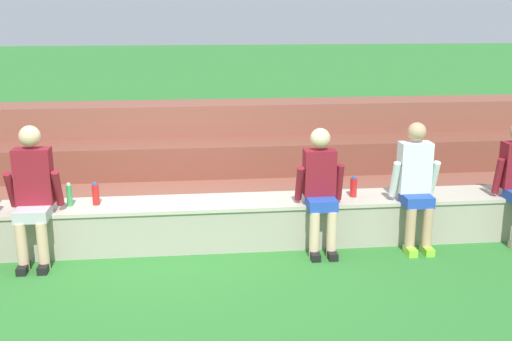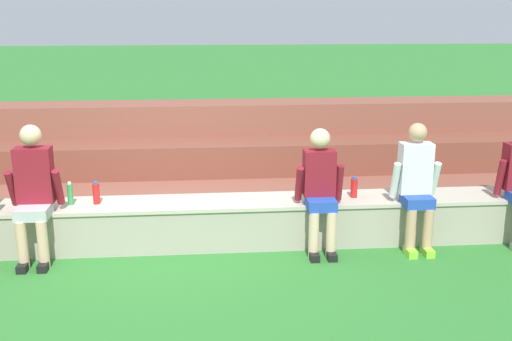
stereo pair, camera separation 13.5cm
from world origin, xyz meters
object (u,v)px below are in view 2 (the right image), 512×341
Objects in this scene: water_bottle_mid_left at (96,193)px; person_left_of_center at (34,190)px; water_bottle_near_right at (70,194)px; water_bottle_near_left at (354,188)px; person_right_of_center at (416,183)px; person_center at (320,187)px.

person_left_of_center is at bearing -153.22° from water_bottle_mid_left.
water_bottle_near_right is 3.19m from water_bottle_near_left.
water_bottle_mid_left reaches higher than water_bottle_near_left.
person_left_of_center is 0.67m from water_bottle_mid_left.
person_right_of_center is 3.83m from water_bottle_near_right.
water_bottle_near_right is at bearing 173.78° from person_center.
person_center is 5.46× the size of water_bottle_mid_left.
water_bottle_mid_left is at bearing 26.78° from person_left_of_center.
water_bottle_near_right is 1.07× the size of water_bottle_near_left.
person_right_of_center is (4.12, -0.01, -0.03)m from person_left_of_center.
water_bottle_near_right reaches higher than water_bottle_near_left.
person_center is at bearing -0.24° from person_left_of_center.
person_right_of_center reaches higher than water_bottle_near_left.
person_left_of_center is 5.64× the size of water_bottle_near_right.
water_bottle_near_left is (2.91, -0.02, -0.01)m from water_bottle_mid_left.
person_center is 1.08m from person_right_of_center.
person_right_of_center is at bearing -4.97° from water_bottle_mid_left.
water_bottle_mid_left is 0.28m from water_bottle_near_right.
person_right_of_center is at bearing -24.95° from water_bottle_near_left.
water_bottle_near_left is (3.50, 0.28, -0.15)m from person_left_of_center.
person_center is 0.55m from water_bottle_near_left.
water_bottle_near_right is (-3.82, 0.30, -0.11)m from person_right_of_center.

